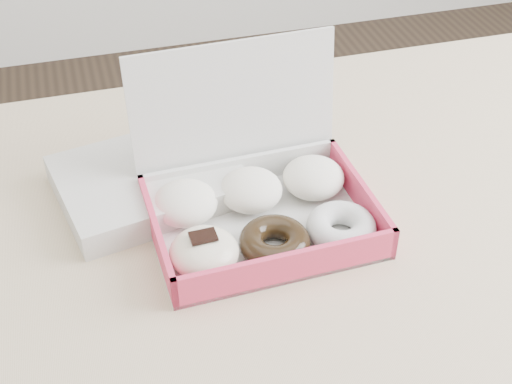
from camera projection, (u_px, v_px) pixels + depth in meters
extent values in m
cube|color=tan|center=(393.00, 204.00, 1.02)|extent=(1.20, 0.80, 0.04)
cylinder|color=tan|center=(38.00, 290.00, 1.40)|extent=(0.05, 0.05, 0.71)
cube|color=silver|center=(262.00, 228.00, 0.94)|extent=(0.29, 0.22, 0.01)
cube|color=#DD3558|center=(288.00, 268.00, 0.86)|extent=(0.29, 0.02, 0.05)
cube|color=silver|center=(240.00, 172.00, 1.01)|extent=(0.29, 0.02, 0.05)
cube|color=#DD3558|center=(157.00, 238.00, 0.90)|extent=(0.01, 0.21, 0.05)
cube|color=#DD3558|center=(360.00, 196.00, 0.96)|extent=(0.01, 0.21, 0.05)
cube|color=silver|center=(235.00, 115.00, 0.97)|extent=(0.29, 0.04, 0.21)
ellipsoid|color=white|center=(185.00, 203.00, 0.94)|extent=(0.09, 0.09, 0.05)
ellipsoid|color=white|center=(251.00, 190.00, 0.96)|extent=(0.09, 0.09, 0.05)
ellipsoid|color=white|center=(313.00, 177.00, 0.99)|extent=(0.09, 0.09, 0.05)
ellipsoid|color=beige|center=(204.00, 252.00, 0.87)|extent=(0.09, 0.09, 0.05)
cube|color=black|center=(203.00, 236.00, 0.85)|extent=(0.03, 0.02, 0.00)
torus|color=black|center=(274.00, 242.00, 0.90)|extent=(0.09, 0.09, 0.03)
torus|color=white|center=(341.00, 227.00, 0.92)|extent=(0.09, 0.09, 0.03)
cube|color=silver|center=(149.00, 181.00, 1.00)|extent=(0.28, 0.24, 0.04)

